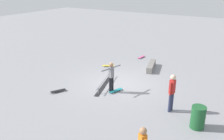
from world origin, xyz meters
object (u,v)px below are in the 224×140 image
object	(u,v)px
loose_skateboard_yellow	(108,66)
grind_rail	(104,83)
skate_ledge	(151,66)
skateboard_main	(116,90)
trash_bin	(198,117)
bystander_red_shirt	(172,91)
loose_skateboard_pink	(141,57)
loose_skateboard_black	(58,91)
skater_main	(111,75)

from	to	relation	value
loose_skateboard_yellow	grind_rail	bearing A→B (deg)	-90.26
skate_ledge	skateboard_main	bearing A→B (deg)	-3.66
skate_ledge	trash_bin	size ratio (longest dim) A/B	2.11
bystander_red_shirt	loose_skateboard_yellow	size ratio (longest dim) A/B	2.19
loose_skateboard_pink	loose_skateboard_black	xyz separation A→B (m)	(7.68, -1.28, 0.00)
loose_skateboard_pink	skater_main	bearing A→B (deg)	16.15
skate_ledge	skater_main	xyz separation A→B (m)	(4.35, -0.46, 0.76)
grind_rail	bystander_red_shirt	bearing A→B (deg)	61.68
skater_main	loose_skateboard_pink	bearing A→B (deg)	-155.70
loose_skateboard_yellow	bystander_red_shirt	bearing A→B (deg)	-61.00
skater_main	bystander_red_shirt	size ratio (longest dim) A/B	0.93
skater_main	trash_bin	bearing A→B (deg)	91.60
skateboard_main	trash_bin	xyz separation A→B (m)	(1.18, 4.41, 0.39)
loose_skateboard_yellow	skate_ledge	bearing A→B (deg)	-5.71
skater_main	loose_skateboard_yellow	xyz separation A→B (m)	(-3.27, -2.21, -0.88)
loose_skateboard_black	skate_ledge	bearing A→B (deg)	3.73
bystander_red_shirt	loose_skateboard_yellow	xyz separation A→B (m)	(-3.58, -5.48, -0.92)
skate_ledge	trash_bin	distance (m)	6.80
loose_skateboard_pink	loose_skateboard_yellow	bearing A→B (deg)	-14.14
skate_ledge	loose_skateboard_black	world-z (taller)	skate_ledge
loose_skateboard_yellow	skateboard_main	bearing A→B (deg)	-80.33
skate_ledge	skater_main	bearing A→B (deg)	-5.98
skater_main	trash_bin	xyz separation A→B (m)	(1.03, 4.60, -0.49)
skateboard_main	bystander_red_shirt	size ratio (longest dim) A/B	0.47
bystander_red_shirt	loose_skateboard_yellow	world-z (taller)	bystander_red_shirt
skateboard_main	loose_skateboard_pink	world-z (taller)	same
skater_main	loose_skateboard_pink	size ratio (longest dim) A/B	2.01
grind_rail	loose_skateboard_pink	xyz separation A→B (m)	(-5.69, -0.32, -0.08)
grind_rail	trash_bin	xyz separation A→B (m)	(1.59, 5.39, 0.31)
bystander_red_shirt	skate_ledge	bearing A→B (deg)	-137.87
loose_skateboard_pink	skate_ledge	bearing A→B (deg)	45.59
grind_rail	skate_ledge	size ratio (longest dim) A/B	1.47
loose_skateboard_black	loose_skateboard_yellow	size ratio (longest dim) A/B	0.99
loose_skateboard_black	grind_rail	bearing A→B (deg)	-8.79
loose_skateboard_yellow	trash_bin	distance (m)	8.06
skate_ledge	skater_main	distance (m)	4.44
loose_skateboard_black	loose_skateboard_pink	bearing A→B (deg)	20.45
grind_rail	loose_skateboard_yellow	world-z (taller)	grind_rail
skateboard_main	loose_skateboard_yellow	xyz separation A→B (m)	(-3.12, -2.40, 0.00)
loose_skateboard_black	bystander_red_shirt	bearing A→B (deg)	-48.86
loose_skateboard_pink	loose_skateboard_black	world-z (taller)	same
skater_main	bystander_red_shirt	bearing A→B (deg)	98.79
grind_rail	loose_skateboard_black	size ratio (longest dim) A/B	3.65
skate_ledge	trash_bin	xyz separation A→B (m)	(5.38, 4.14, 0.27)
loose_skateboard_pink	loose_skateboard_black	size ratio (longest dim) A/B	1.03
grind_rail	loose_skateboard_black	distance (m)	2.56
grind_rail	skate_ledge	distance (m)	3.99
grind_rail	loose_skateboard_yellow	size ratio (longest dim) A/B	3.61
grind_rail	trash_bin	distance (m)	5.63
skateboard_main	trash_bin	bearing A→B (deg)	-85.35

